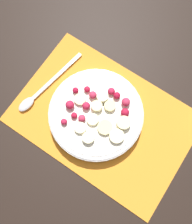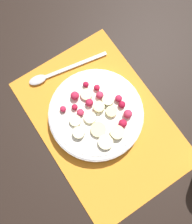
# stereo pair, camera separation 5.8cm
# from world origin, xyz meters

# --- Properties ---
(ground_plane) EXTENTS (3.00, 3.00, 0.00)m
(ground_plane) POSITION_xyz_m (0.00, 0.00, 0.00)
(ground_plane) COLOR black
(placemat) EXTENTS (0.43, 0.29, 0.01)m
(placemat) POSITION_xyz_m (0.00, 0.00, 0.00)
(placemat) COLOR orange
(placemat) RESTS_ON ground_plane
(fruit_bowl) EXTENTS (0.23, 0.23, 0.05)m
(fruit_bowl) POSITION_xyz_m (-0.02, -0.00, 0.03)
(fruit_bowl) COLOR white
(fruit_bowl) RESTS_ON placemat
(spoon) EXTENTS (0.05, 0.21, 0.01)m
(spoon) POSITION_xyz_m (-0.17, -0.04, 0.01)
(spoon) COLOR silver
(spoon) RESTS_ON placemat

